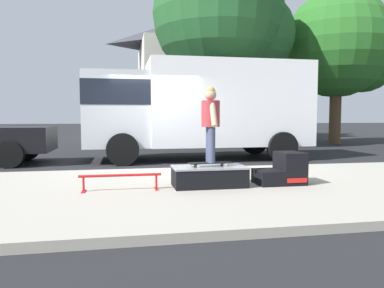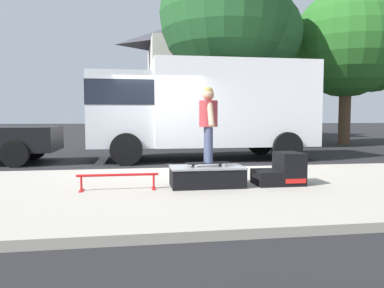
{
  "view_description": "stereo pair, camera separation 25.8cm",
  "coord_description": "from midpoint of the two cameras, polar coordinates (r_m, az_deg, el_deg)",
  "views": [
    {
      "loc": [
        -0.92,
        -9.25,
        1.33
      ],
      "look_at": [
        0.5,
        -1.82,
        0.78
      ],
      "focal_mm": 34.51,
      "sensor_mm": 36.0,
      "label": 1
    },
    {
      "loc": [
        -0.66,
        -9.29,
        1.33
      ],
      "look_at": [
        0.5,
        -1.82,
        0.78
      ],
      "focal_mm": 34.51,
      "sensor_mm": 36.0,
      "label": 2
    }
  ],
  "objects": [
    {
      "name": "skate_box",
      "position": [
        6.5,
        3.47,
        -4.9
      ],
      "size": [
        1.29,
        0.67,
        0.36
      ],
      "color": "black",
      "rests_on": "sidewalk_slab"
    },
    {
      "name": "kicker_ramp",
      "position": [
        6.92,
        14.8,
        -4.07
      ],
      "size": [
        0.85,
        0.6,
        0.58
      ],
      "color": "black",
      "rests_on": "sidewalk_slab"
    },
    {
      "name": "skater_kid",
      "position": [
        6.42,
        3.7,
        4.0
      ],
      "size": [
        0.32,
        0.68,
        1.32
      ],
      "color": "#3F4766",
      "rests_on": "skateboard"
    },
    {
      "name": "street_tree_main",
      "position": [
        20.11,
        23.89,
        13.59
      ],
      "size": [
        5.7,
        5.18,
        7.5
      ],
      "color": "brown",
      "rests_on": "ground"
    },
    {
      "name": "ground_plane",
      "position": [
        9.4,
        -3.98,
        -4.01
      ],
      "size": [
        140.0,
        140.0,
        0.0
      ],
      "primitive_type": "plane",
      "color": "black"
    },
    {
      "name": "street_tree_neighbour",
      "position": [
        17.02,
        6.78,
        18.51
      ],
      "size": [
        6.28,
        5.71,
        8.59
      ],
      "color": "brown",
      "rests_on": "ground"
    },
    {
      "name": "house_behind",
      "position": [
        25.29,
        4.2,
        10.75
      ],
      "size": [
        9.54,
        8.23,
        8.4
      ],
      "color": "beige",
      "rests_on": "ground"
    },
    {
      "name": "skateboard",
      "position": [
        6.47,
        3.67,
        -2.97
      ],
      "size": [
        0.8,
        0.28,
        0.07
      ],
      "color": "black",
      "rests_on": "skate_box"
    },
    {
      "name": "grind_rail",
      "position": [
        6.29,
        -10.22,
        -5.17
      ],
      "size": [
        1.35,
        0.28,
        0.27
      ],
      "color": "red",
      "rests_on": "sidewalk_slab"
    },
    {
      "name": "sidewalk_slab",
      "position": [
        6.45,
        -1.68,
        -7.24
      ],
      "size": [
        50.0,
        5.0,
        0.12
      ],
      "primitive_type": "cube",
      "color": "#A8A093",
      "rests_on": "ground"
    },
    {
      "name": "box_truck",
      "position": [
        11.69,
        2.09,
        5.95
      ],
      "size": [
        6.91,
        2.63,
        3.05
      ],
      "color": "white",
      "rests_on": "ground"
    }
  ]
}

